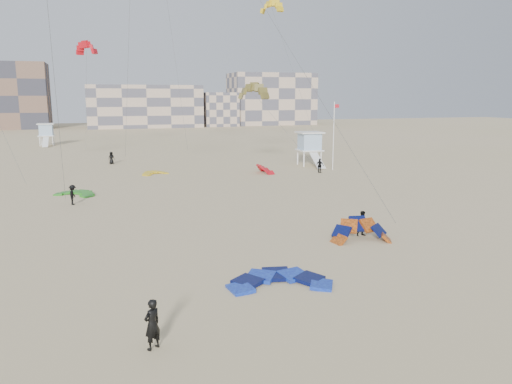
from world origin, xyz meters
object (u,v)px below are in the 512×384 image
object	(u,v)px
kite_ground_orange	(361,241)
lifeguard_tower_near	(309,149)
kitesurfer_main	(152,324)
kite_ground_blue	(280,285)

from	to	relation	value
kite_ground_orange	lifeguard_tower_near	world-z (taller)	lifeguard_tower_near
kite_ground_orange	kitesurfer_main	world-z (taller)	kitesurfer_main
kitesurfer_main	lifeguard_tower_near	size ratio (longest dim) A/B	0.31
kite_ground_orange	lifeguard_tower_near	xyz separation A→B (m)	(10.91, 32.83, 2.15)
kite_ground_orange	lifeguard_tower_near	distance (m)	34.66
kite_ground_orange	lifeguard_tower_near	bearing A→B (deg)	80.71
kite_ground_blue	lifeguard_tower_near	xyz separation A→B (m)	(18.23, 38.17, 2.15)
kite_ground_blue	kite_ground_orange	bearing A→B (deg)	46.74
kite_ground_blue	kite_ground_orange	distance (m)	9.06
kite_ground_orange	kitesurfer_main	bearing A→B (deg)	-135.53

